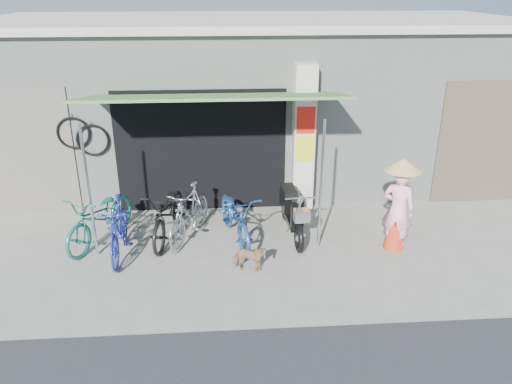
{
  "coord_description": "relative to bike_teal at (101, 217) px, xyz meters",
  "views": [
    {
      "loc": [
        -0.77,
        -7.05,
        4.39
      ],
      "look_at": [
        -0.2,
        1.0,
        1.0
      ],
      "focal_mm": 35.0,
      "sensor_mm": 36.0,
      "label": 1
    }
  ],
  "objects": [
    {
      "name": "ground",
      "position": [
        2.98,
        -1.21,
        -0.5
      ],
      "size": [
        80.0,
        80.0,
        0.0
      ],
      "primitive_type": "plane",
      "color": "gray",
      "rests_on": "ground"
    },
    {
      "name": "bike_teal",
      "position": [
        0.0,
        0.0,
        0.0
      ],
      "size": [
        1.37,
        2.01,
        1.0
      ],
      "primitive_type": "imported",
      "rotation": [
        0.0,
        0.0,
        -0.41
      ],
      "color": "#186C5C",
      "rests_on": "ground"
    },
    {
      "name": "shop_pillar",
      "position": [
        3.83,
        1.23,
        1.0
      ],
      "size": [
        0.42,
        0.44,
        3.0
      ],
      "color": "beige",
      "rests_on": "ground"
    },
    {
      "name": "bike_silver",
      "position": [
        1.58,
        0.04,
        0.02
      ],
      "size": [
        1.06,
        1.78,
        1.03
      ],
      "primitive_type": "imported",
      "rotation": [
        0.0,
        0.0,
        -0.36
      ],
      "color": "#B5B5BA",
      "rests_on": "ground"
    },
    {
      "name": "bicycle_shop",
      "position": [
        2.98,
        3.88,
        1.33
      ],
      "size": [
        12.3,
        5.3,
        3.66
      ],
      "color": "#A3A8A0",
      "rests_on": "ground"
    },
    {
      "name": "bike_navy",
      "position": [
        2.42,
        -0.12,
        -0.0
      ],
      "size": [
        1.07,
        2.0,
        1.0
      ],
      "primitive_type": "imported",
      "rotation": [
        0.0,
        0.0,
        0.23
      ],
      "color": "navy",
      "rests_on": "ground"
    },
    {
      "name": "bike_blue",
      "position": [
        0.4,
        -0.5,
        0.0
      ],
      "size": [
        0.53,
        1.7,
        1.01
      ],
      "primitive_type": "imported",
      "rotation": [
        0.0,
        0.0,
        0.04
      ],
      "color": "navy",
      "rests_on": "ground"
    },
    {
      "name": "moped",
      "position": [
        3.47,
        0.08,
        -0.03
      ],
      "size": [
        0.52,
        1.83,
        1.03
      ],
      "rotation": [
        0.0,
        0.0,
        0.06
      ],
      "color": "black",
      "rests_on": "ground"
    },
    {
      "name": "bike_black",
      "position": [
        1.21,
        0.09,
        0.01
      ],
      "size": [
        0.99,
        2.02,
        1.01
      ],
      "primitive_type": "imported",
      "rotation": [
        0.0,
        0.0,
        -0.17
      ],
      "color": "black",
      "rests_on": "ground"
    },
    {
      "name": "neighbour_left",
      "position": [
        -2.02,
        1.38,
        0.8
      ],
      "size": [
        2.6,
        0.06,
        2.6
      ],
      "primitive_type": "cube",
      "color": "#6B665B",
      "rests_on": "ground"
    },
    {
      "name": "street_dog",
      "position": [
        2.61,
        -1.2,
        -0.26
      ],
      "size": [
        0.62,
        0.4,
        0.49
      ],
      "primitive_type": "imported",
      "rotation": [
        0.0,
        0.0,
        1.32
      ],
      "color": "#93704E",
      "rests_on": "ground"
    },
    {
      "name": "neighbour_right",
      "position": [
        7.98,
        1.38,
        0.8
      ],
      "size": [
        2.6,
        0.06,
        2.6
      ],
      "primitive_type": "cube",
      "color": "brown",
      "rests_on": "ground"
    },
    {
      "name": "awning",
      "position": [
        2.08,
        0.41,
        2.01
      ],
      "size": [
        4.6,
        1.88,
        2.72
      ],
      "color": "#426E31",
      "rests_on": "ground"
    },
    {
      "name": "nun",
      "position": [
        5.24,
        -0.59,
        0.34
      ],
      "size": [
        0.66,
        0.64,
        1.7
      ],
      "rotation": [
        0.0,
        0.0,
        2.59
      ],
      "color": "#FAA8B7",
      "rests_on": "ground"
    }
  ]
}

